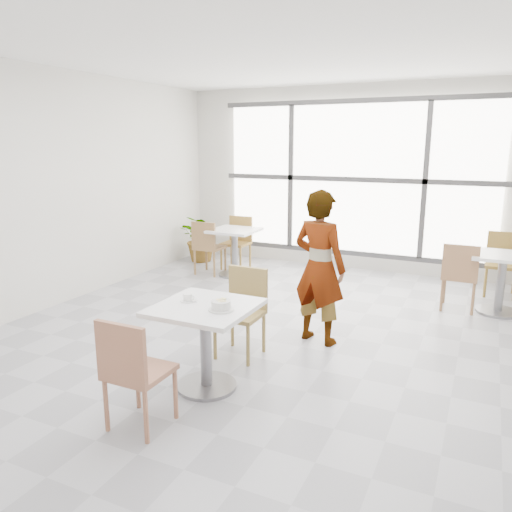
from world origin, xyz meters
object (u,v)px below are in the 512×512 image
at_px(main_table, 206,331).
at_px(coffee_cup, 188,298).
at_px(bg_chair_right_far, 502,259).
at_px(plant_left, 203,239).
at_px(chair_near, 132,367).
at_px(bg_chair_right_near, 460,273).
at_px(bg_chair_left_near, 207,244).
at_px(chair_far, 243,305).
at_px(bg_table_left, 235,246).
at_px(oatmeal_bowl, 221,305).
at_px(person, 319,268).
at_px(bg_table_right, 502,275).
at_px(bg_chair_left_far, 238,239).

xyz_separation_m(main_table, coffee_cup, (-0.19, 0.03, 0.26)).
height_order(bg_chair_right_far, plant_left, bg_chair_right_far).
distance_m(chair_near, bg_chair_right_near, 4.34).
distance_m(bg_chair_left_near, plant_left, 0.93).
xyz_separation_m(chair_far, bg_table_left, (-1.47, 2.60, -0.01)).
distance_m(chair_near, oatmeal_bowl, 0.86).
bearing_deg(person, bg_chair_right_far, -109.71).
bearing_deg(bg_table_right, chair_near, -121.33).
relative_size(oatmeal_bowl, bg_chair_right_far, 0.24).
bearing_deg(chair_far, coffee_cup, -100.75).
relative_size(oatmeal_bowl, bg_chair_left_far, 0.24).
height_order(bg_chair_left_near, bg_chair_right_far, same).
bearing_deg(bg_chair_left_far, chair_far, -61.68).
bearing_deg(bg_chair_right_near, bg_table_right, -163.16).
bearing_deg(plant_left, bg_chair_right_near, -11.89).
xyz_separation_m(chair_near, person, (0.68, 2.19, 0.31)).
height_order(main_table, bg_chair_left_far, bg_chair_left_far).
relative_size(oatmeal_bowl, coffee_cup, 1.32).
bearing_deg(plant_left, main_table, -58.23).
height_order(main_table, bg_table_left, same).
bearing_deg(oatmeal_bowl, chair_near, -113.67).
distance_m(person, bg_chair_left_near, 3.09).
distance_m(main_table, bg_chair_left_far, 4.22).
height_order(oatmeal_bowl, bg_chair_left_near, bg_chair_left_near).
distance_m(main_table, oatmeal_bowl, 0.33).
xyz_separation_m(chair_near, bg_chair_left_near, (-1.79, 4.03, 0.00)).
distance_m(bg_chair_left_near, bg_chair_right_near, 3.76).
bearing_deg(bg_chair_right_far, bg_table_right, -90.99).
distance_m(main_table, bg_chair_right_far, 4.71).
bearing_deg(bg_chair_right_near, bg_chair_left_far, -12.50).
bearing_deg(bg_table_right, bg_chair_left_near, 179.78).
bearing_deg(bg_chair_right_near, bg_table_left, -5.32).
relative_size(coffee_cup, bg_table_left, 0.21).
relative_size(chair_near, bg_chair_right_far, 1.00).
relative_size(oatmeal_bowl, plant_left, 0.25).
relative_size(bg_chair_left_far, bg_chair_right_far, 1.00).
bearing_deg(bg_chair_right_near, plant_left, -11.89).
bearing_deg(main_table, plant_left, 121.77).
distance_m(person, bg_chair_right_near, 2.14).
bearing_deg(oatmeal_bowl, bg_chair_right_near, 62.26).
height_order(chair_near, bg_chair_right_near, same).
relative_size(bg_chair_left_far, plant_left, 1.05).
height_order(oatmeal_bowl, bg_table_left, oatmeal_bowl).
xyz_separation_m(coffee_cup, bg_chair_left_near, (-1.74, 3.21, -0.28)).
bearing_deg(bg_chair_right_near, bg_chair_left_near, -2.42).
relative_size(oatmeal_bowl, bg_table_left, 0.28).
bearing_deg(plant_left, person, -40.68).
height_order(chair_near, plant_left, chair_near).
bearing_deg(bg_table_right, bg_chair_right_far, 89.01).
bearing_deg(bg_table_left, chair_far, -60.50).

